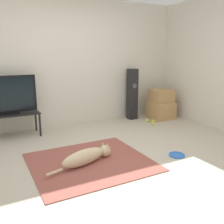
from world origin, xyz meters
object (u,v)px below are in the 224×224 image
object	(u,v)px
tennis_ball_near_speaker	(147,121)
tv_stand	(10,117)
tennis_ball_by_boxes	(153,121)
cardboard_box_lower	(161,110)
cardboard_box_upper	(161,96)
tv	(8,95)
tennis_ball_loose_on_carpet	(153,124)
dog	(87,156)
floor_speaker	(132,94)
frisbee	(177,155)

from	to	relation	value
tennis_ball_near_speaker	tv_stand	bearing A→B (deg)	173.45
tennis_ball_by_boxes	tv_stand	bearing A→B (deg)	171.89
cardboard_box_lower	cardboard_box_upper	distance (m)	0.33
cardboard_box_upper	tv	bearing A→B (deg)	176.72
tennis_ball_by_boxes	cardboard_box_upper	bearing A→B (deg)	31.03
cardboard_box_lower	tennis_ball_near_speaker	distance (m)	0.50
tennis_ball_by_boxes	tennis_ball_loose_on_carpet	xyz separation A→B (m)	(-0.14, -0.18, 0.00)
cardboard_box_upper	tennis_ball_loose_on_carpet	distance (m)	0.81
tv_stand	tennis_ball_by_boxes	bearing A→B (deg)	-8.11
tv_stand	tv	distance (m)	0.38
tv_stand	tennis_ball_loose_on_carpet	world-z (taller)	tv_stand
dog	cardboard_box_lower	xyz separation A→B (m)	(2.43, 1.47, 0.08)
tv	tennis_ball_by_boxes	world-z (taller)	tv
cardboard_box_lower	tv_stand	xyz separation A→B (m)	(-3.20, 0.19, 0.19)
dog	tennis_ball_loose_on_carpet	bearing A→B (deg)	29.40
tv	tennis_ball_near_speaker	size ratio (longest dim) A/B	14.48
tennis_ball_loose_on_carpet	tv_stand	bearing A→B (deg)	167.81
dog	floor_speaker	world-z (taller)	floor_speaker
cardboard_box_lower	tennis_ball_by_boxes	world-z (taller)	cardboard_box_lower
tennis_ball_by_boxes	cardboard_box_lower	bearing A→B (deg)	30.12
frisbee	tennis_ball_near_speaker	distance (m)	1.85
dog	frisbee	size ratio (longest dim) A/B	4.30
cardboard_box_lower	tv	xyz separation A→B (m)	(-3.20, 0.20, 0.57)
frisbee	tv_stand	xyz separation A→B (m)	(-2.04, 2.02, 0.37)
dog	tv_stand	distance (m)	1.86
frisbee	tv_stand	world-z (taller)	tv_stand
tv_stand	tennis_ball_near_speaker	size ratio (longest dim) A/B	15.25
frisbee	tennis_ball_by_boxes	bearing A→B (deg)	63.78
cardboard_box_upper	tennis_ball_by_boxes	distance (m)	0.65
cardboard_box_lower	tennis_ball_by_boxes	size ratio (longest dim) A/B	7.92
frisbee	tennis_ball_loose_on_carpet	bearing A→B (deg)	65.58
cardboard_box_upper	tennis_ball_by_boxes	size ratio (longest dim) A/B	7.02
dog	tennis_ball_loose_on_carpet	size ratio (longest dim) A/B	15.08
tv_stand	tv	size ratio (longest dim) A/B	1.05
tennis_ball_by_boxes	frisbee	bearing A→B (deg)	-116.22
dog	frisbee	world-z (taller)	dog
tennis_ball_near_speaker	tennis_ball_loose_on_carpet	bearing A→B (deg)	-100.53
tennis_ball_loose_on_carpet	tennis_ball_by_boxes	bearing A→B (deg)	51.16
cardboard_box_upper	tennis_ball_near_speaker	distance (m)	0.69
dog	tennis_ball_near_speaker	xyz separation A→B (m)	(1.97, 1.35, -0.08)
dog	tennis_ball_by_boxes	bearing A→B (deg)	31.41
tv	cardboard_box_lower	bearing A→B (deg)	-3.51
tv	tennis_ball_loose_on_carpet	bearing A→B (deg)	-12.25
floor_speaker	tennis_ball_by_boxes	size ratio (longest dim) A/B	17.15
frisbee	tennis_ball_near_speaker	xyz separation A→B (m)	(0.70, 1.71, 0.02)
dog	tv	size ratio (longest dim) A/B	1.04
cardboard_box_upper	cardboard_box_lower	bearing A→B (deg)	-122.52
tv_stand	cardboard_box_upper	bearing A→B (deg)	-3.23
cardboard_box_lower	tv	world-z (taller)	tv
dog	tennis_ball_near_speaker	distance (m)	2.39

